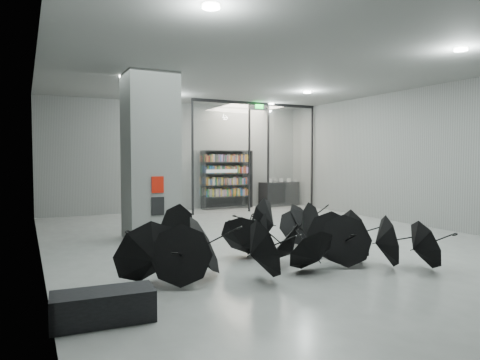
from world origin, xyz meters
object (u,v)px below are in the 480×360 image
shop_counter (279,194)px  umbrella_cluster (277,246)px  column (150,157)px  bench (103,306)px  bookshelf (227,179)px

shop_counter → umbrella_cluster: 9.58m
column → shop_counter: bearing=35.1°
column → umbrella_cluster: (1.48, -3.48, -1.69)m
bench → umbrella_cluster: size_ratio=0.21×
column → umbrella_cluster: size_ratio=0.71×
bench → shop_counter: 12.92m
umbrella_cluster → bookshelf: bearing=71.2°
column → bookshelf: size_ratio=1.77×
bookshelf → umbrella_cluster: 8.73m
column → bookshelf: bearing=48.0°
bookshelf → umbrella_cluster: bookshelf is taller
shop_counter → umbrella_cluster: bearing=-128.6°
column → bench: bearing=-111.0°
column → shop_counter: (6.58, 4.62, -1.51)m
bookshelf → umbrella_cluster: size_ratio=0.40×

